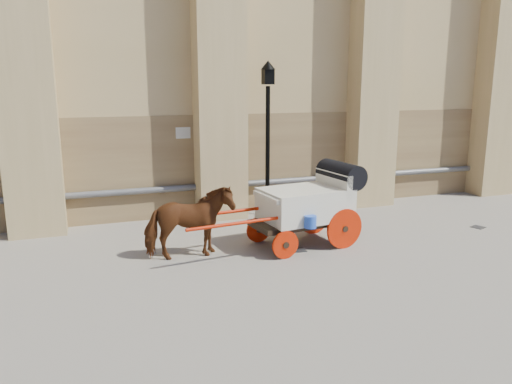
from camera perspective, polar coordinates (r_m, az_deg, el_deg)
name	(u,v)px	position (r m, az deg, el deg)	size (l,w,h in m)	color
ground	(302,251)	(11.98, 5.32, -6.73)	(90.00, 90.00, 0.00)	gray
horse	(189,223)	(11.33, -7.65, -3.53)	(1.96, 0.89, 1.66)	#603214
carriage	(310,202)	(12.24, 6.24, -1.10)	(4.65, 1.78, 1.99)	black
street_lamp	(268,135)	(14.65, 1.35, 6.56)	(0.42, 0.42, 4.53)	black
drain_grate_near	(299,250)	(12.02, 4.92, -6.63)	(0.32, 0.32, 0.01)	black
drain_grate_far	(478,227)	(15.11, 24.04, -3.69)	(0.32, 0.32, 0.01)	black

